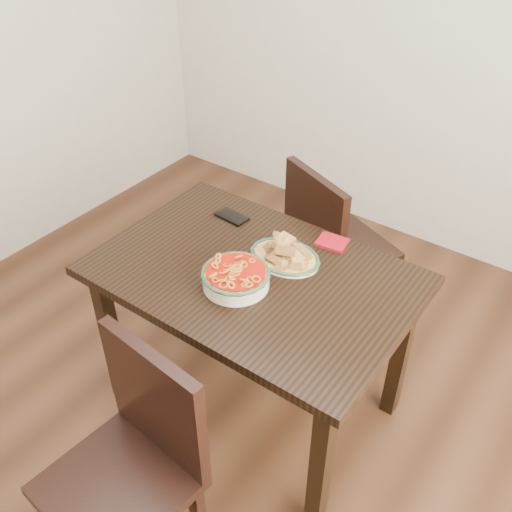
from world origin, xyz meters
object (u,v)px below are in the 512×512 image
Objects in this scene: noodle_bowl at (236,276)px; dining_table at (253,291)px; smartphone at (232,217)px; chair_far at (330,242)px; fish_plate at (285,250)px; chair_near at (135,456)px.

dining_table is at bearing 88.50° from noodle_bowl.
smartphone is at bearing 129.89° from noodle_bowl.
dining_table is 0.39m from smartphone.
fish_plate is at bearing 120.75° from chair_far.
smartphone is at bearing 78.74° from chair_far.
chair_near is at bearing -65.66° from smartphone.
smartphone is at bearing 162.34° from fish_plate.
fish_plate is at bearing 95.93° from chair_near.
chair_near is at bearing -83.79° from noodle_bowl.
noodle_bowl is (0.01, -0.74, 0.29)m from chair_far.
smartphone is (-0.34, 0.11, -0.04)m from fish_plate.
noodle_bowl is 1.83× the size of smartphone.
fish_plate is 0.36m from smartphone.
chair_near is 3.19× the size of fish_plate.
chair_far is at bearing 97.95° from fish_plate.
chair_near is 6.44× the size of smartphone.
chair_far reaches higher than noodle_bowl.
fish_plate reaches higher than noodle_bowl.
fish_plate reaches higher than dining_table.
chair_far is at bearing 60.12° from smartphone.
chair_far is 3.52× the size of noodle_bowl.
noodle_bowl is 0.45m from smartphone.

